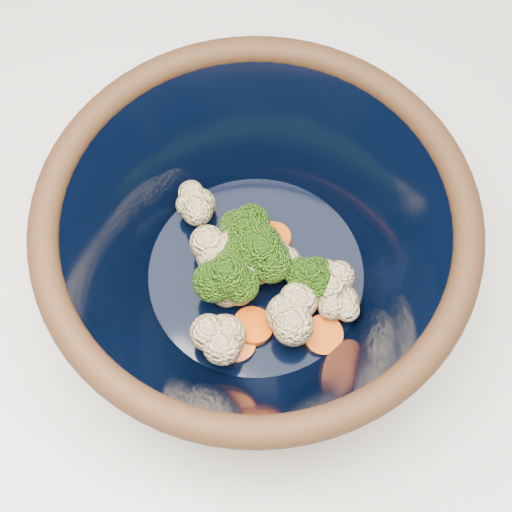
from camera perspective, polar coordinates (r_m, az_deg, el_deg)
ground at (r=1.45m, az=0.53°, el=-16.61°), size 3.00×3.00×0.00m
counter at (r=1.01m, az=0.76°, el=-13.22°), size 1.20×1.20×0.90m
mixing_bowl at (r=0.51m, az=0.00°, el=0.58°), size 0.35×0.35×0.13m
vegetable_pile at (r=0.53m, az=0.09°, el=-0.83°), size 0.16×0.12×0.06m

